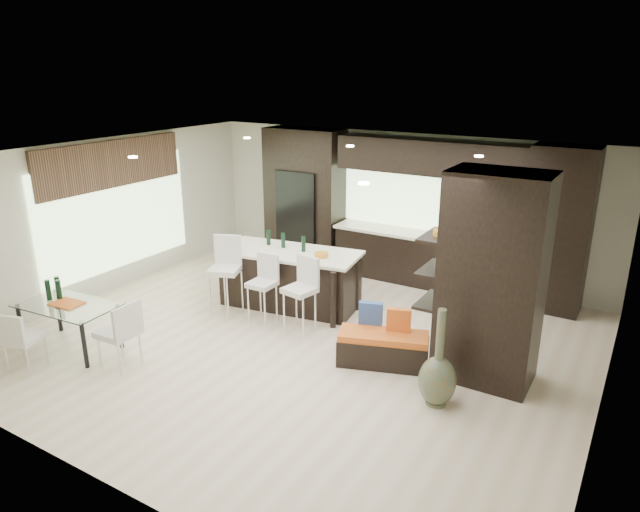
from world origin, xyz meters
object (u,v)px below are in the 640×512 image
Objects in this scene: stool_right at (300,303)px; chair_near at (24,342)px; bench at (383,349)px; stool_mid at (262,296)px; chair_far at (4,333)px; kitchen_island at (290,278)px; floor_vase at (439,358)px; dining_table at (70,326)px; stool_left at (226,284)px; chair_end at (119,337)px.

chair_near is at bearing -121.73° from stool_right.
stool_mid is at bearing 154.40° from bench.
chair_far reaches higher than chair_near.
kitchen_island is 2.45m from bench.
floor_vase is (3.15, -0.79, 0.18)m from stool_mid.
kitchen_island is at bearing 53.39° from dining_table.
stool_mid is 3.62m from chair_far.
stool_left is 2.99m from chair_near.
stool_left reaches higher than dining_table.
stool_right is at bearing -1.73° from stool_mid.
stool_mid is at bearing -98.90° from kitchen_island.
chair_far reaches higher than bench.
dining_table is (-4.02, -1.86, 0.11)m from bench.
floor_vase is at bearing -32.82° from stool_left.
kitchen_island reaches higher than chair_far.
chair_near reaches higher than bench.
bench is 3.54m from chair_end.
stool_mid is at bearing 44.77° from dining_table.
kitchen_island is 1.07m from stool_right.
stool_mid is 2.27m from chair_end.
floor_vase is 1.48× the size of chair_far.
floor_vase reaches higher than kitchen_island.
chair_near is (0.00, -0.69, 0.06)m from dining_table.
bench is 4.76m from chair_near.
chair_near is at bearing -125.73° from kitchen_island.
stool_mid is at bearing 165.93° from floor_vase.
stool_right is at bearing -20.98° from stool_left.
stool_right is 1.53m from bench.
chair_near is at bearing -157.88° from floor_vase.
stool_right is at bearing 31.79° from chair_near.
kitchen_island is 2.42× the size of stool_right.
stool_left is 2.93m from bench.
stool_mid is 0.73× the size of bench.
kitchen_island is 2.90× the size of chair_near.
stool_left is at bearing -168.88° from stool_right.
chair_far is at bearing -129.22° from stool_mid.
stool_right is 3.29m from dining_table.
kitchen_island is 3.02m from chair_end.
stool_mid is at bearing -22.11° from chair_end.
stool_right is 0.79× the size of bench.
chair_end is (-0.80, -2.91, -0.04)m from kitchen_island.
chair_far is at bearing -169.06° from bench.
stool_left is 1.30× the size of chair_near.
bench is at bearing 150.72° from floor_vase.
stool_left is 3.19m from chair_far.
stool_left is 0.73× the size of dining_table.
kitchen_island is 2.61× the size of stool_mid.
bench is 1.39× the size of chair_end.
floor_vase is 5.37m from chair_near.
bench is (2.20, -0.26, -0.21)m from stool_mid.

